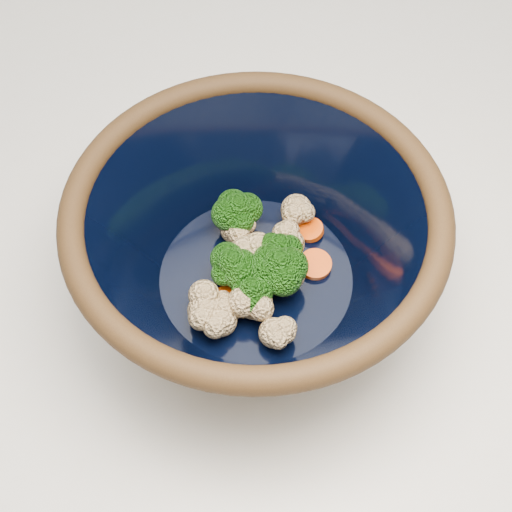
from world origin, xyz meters
name	(u,v)px	position (x,y,z in m)	size (l,w,h in m)	color
ground	(277,461)	(0.00, 0.00, 0.00)	(3.00, 3.00, 0.00)	#9E7A54
counter	(284,369)	(0.00, 0.00, 0.45)	(1.20, 1.20, 0.90)	silver
mixing_bowl	(256,247)	(-0.10, -0.10, 0.98)	(0.37, 0.37, 0.14)	black
vegetable_pile	(256,264)	(-0.10, -0.10, 0.95)	(0.16, 0.16, 0.05)	#608442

